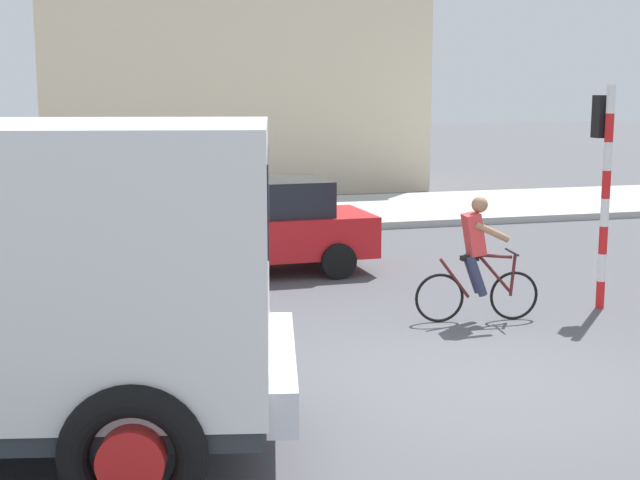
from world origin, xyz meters
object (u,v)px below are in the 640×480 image
at_px(pedestrian_near_kerb, 43,217).
at_px(traffic_light_pole, 604,165).
at_px(cyclist, 477,259).
at_px(car_white_mid, 256,226).

bearing_deg(pedestrian_near_kerb, traffic_light_pole, -35.38).
bearing_deg(traffic_light_pole, cyclist, -172.75).
relative_size(car_white_mid, pedestrian_near_kerb, 2.48).
height_order(car_white_mid, pedestrian_near_kerb, pedestrian_near_kerb).
distance_m(cyclist, car_white_mid, 4.53).
bearing_deg(cyclist, pedestrian_near_kerb, 134.77).
relative_size(traffic_light_pole, car_white_mid, 0.80).
relative_size(cyclist, car_white_mid, 0.43).
xyz_separation_m(cyclist, traffic_light_pole, (2.05, 0.26, 1.20)).
distance_m(cyclist, traffic_light_pole, 2.39).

